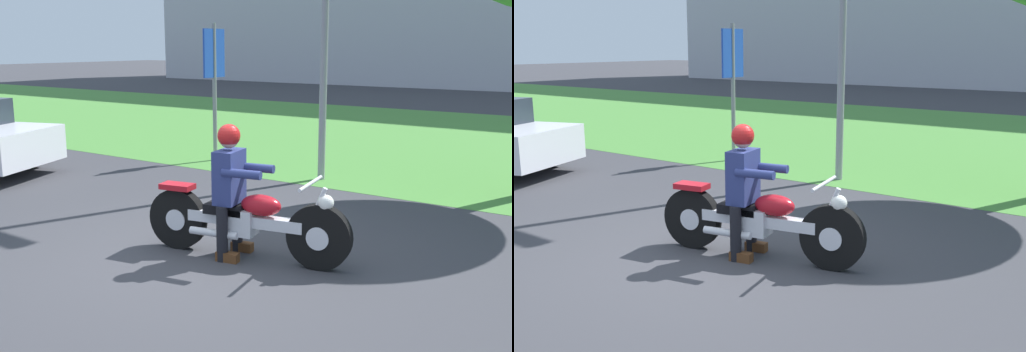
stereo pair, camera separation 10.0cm
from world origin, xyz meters
TOP-DOWN VIEW (x-y plane):
  - ground at (0.00, 0.00)m, footprint 120.00×120.00m
  - grass_verge at (0.00, 9.63)m, footprint 60.00×12.00m
  - motorcycle_lead at (0.43, 0.36)m, footprint 2.28×0.75m
  - rider_lead at (0.27, 0.33)m, footprint 0.61×0.53m
  - sign_banner at (-3.26, 4.49)m, footprint 0.08×0.60m

SIDE VIEW (x-z plane):
  - ground at x=0.00m, z-range 0.00..0.00m
  - grass_verge at x=0.00m, z-range 0.00..0.01m
  - motorcycle_lead at x=0.43m, z-range -0.04..0.85m
  - rider_lead at x=0.27m, z-range 0.12..1.53m
  - sign_banner at x=-3.26m, z-range 0.42..3.02m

